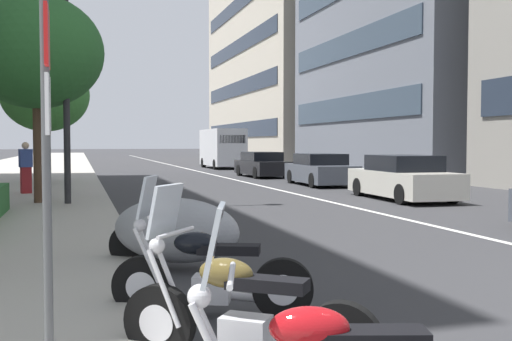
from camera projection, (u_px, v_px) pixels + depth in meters
sidewalk_right_plaza at (11, 177)px, 30.91m from camera, size 160.00×8.55×0.15m
lane_centre_stripe at (199, 171)px, 38.79m from camera, size 110.00×0.16×0.01m
motorcycle_nearest_camera at (241, 316)px, 4.76m from camera, size 1.41×1.82×1.47m
motorcycle_far_end_row at (208, 275)px, 6.22m from camera, size 0.95×2.01×1.47m
motorcycle_by_sign_pole at (174, 231)px, 8.58m from camera, size 1.79×2.05×1.03m
car_lead_in_lane at (403, 179)px, 19.35m from camera, size 4.77×2.05×1.43m
car_approaching_light at (320, 170)px, 25.96m from camera, size 4.64×2.10×1.37m
car_mid_block_traffic at (262, 165)px, 32.38m from camera, size 4.62×1.96×1.36m
delivery_van_ahead at (222, 148)px, 43.61m from camera, size 6.01×2.23×2.85m
parking_sign_by_curb at (47, 147)px, 3.98m from camera, size 0.32×0.06×2.61m
street_lamp_with_banners at (79, 25)px, 16.46m from camera, size 1.26×2.52×8.20m
street_tree_far_plaza at (36, 52)px, 16.62m from camera, size 3.72×3.72×5.80m
street_tree_mid_sidewalk at (45, 95)px, 25.13m from camera, size 3.63×3.63×5.26m
pedestrian_on_plaza at (26, 167)px, 19.93m from camera, size 0.38×0.46×1.71m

